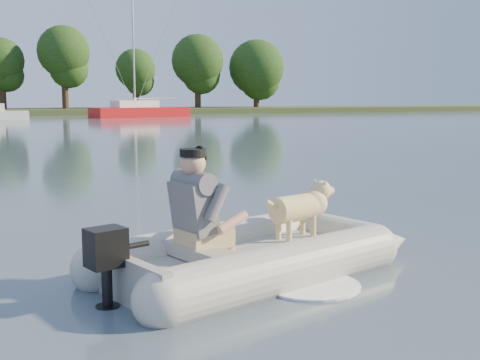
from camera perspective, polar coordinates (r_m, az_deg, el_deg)
name	(u,v)px	position (r m, az deg, el deg)	size (l,w,h in m)	color
water	(301,258)	(7.24, 5.84, -7.40)	(160.00, 160.00, 0.00)	slate
shore_bank	(28,112)	(68.26, -19.45, 6.10)	(160.00, 12.00, 0.70)	#47512D
dinghy	(255,214)	(6.56, 1.40, -3.22)	(5.14, 3.93, 1.48)	#A2A39D
man	(195,203)	(6.11, -4.26, -2.22)	(0.78, 0.67, 1.16)	#5D5C60
dog	(296,213)	(7.09, 5.34, -3.11)	(1.00, 0.36, 0.67)	tan
outboard_motor	(107,271)	(5.66, -12.54, -8.44)	(0.45, 0.31, 0.85)	black
motorboat	(0,109)	(53.59, -21.81, 6.28)	(4.59, 1.77, 1.94)	white
sailboat	(140,111)	(56.42, -9.49, 6.45)	(9.51, 4.94, 12.53)	#AB1314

